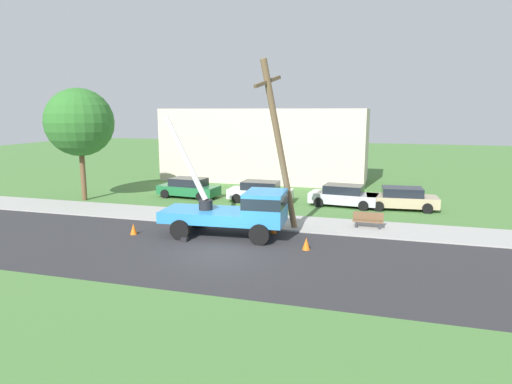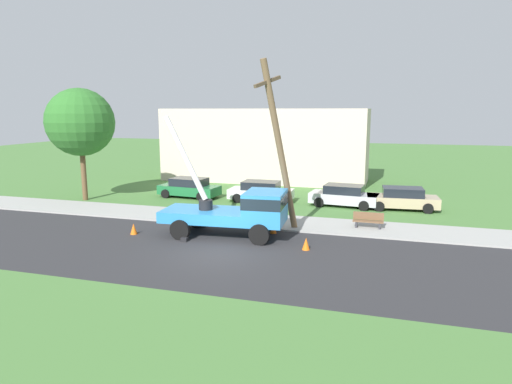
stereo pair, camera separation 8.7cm
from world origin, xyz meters
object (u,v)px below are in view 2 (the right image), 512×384
at_px(leaning_utility_pole, 280,147).
at_px(parked_sedan_tan, 402,199).
at_px(traffic_cone_behind, 134,229).
at_px(parked_sedan_green, 189,188).
at_px(utility_truck, 240,209).
at_px(traffic_cone_ahead, 306,244).
at_px(traffic_cone_curbside, 273,228).
at_px(parked_sedan_silver, 344,196).
at_px(park_bench, 368,221).
at_px(parked_sedan_white, 261,191).
at_px(roadside_tree_near, 80,123).

height_order(leaning_utility_pole, parked_sedan_tan, leaning_utility_pole).
distance_m(traffic_cone_behind, parked_sedan_green, 10.06).
distance_m(utility_truck, leaning_utility_pole, 3.69).
height_order(traffic_cone_ahead, parked_sedan_green, parked_sedan_green).
bearing_deg(parked_sedan_green, leaning_utility_pole, -41.70).
distance_m(utility_truck, traffic_cone_behind, 5.59).
distance_m(traffic_cone_curbside, parked_sedan_tan, 10.19).
relative_size(parked_sedan_silver, parked_sedan_tan, 1.01).
distance_m(parked_sedan_green, park_bench, 14.09).
bearing_deg(utility_truck, traffic_cone_curbside, 35.74).
height_order(traffic_cone_curbside, parked_sedan_tan, parked_sedan_tan).
distance_m(leaning_utility_pole, traffic_cone_curbside, 4.20).
bearing_deg(parked_sedan_green, utility_truck, -51.91).
xyz_separation_m(utility_truck, parked_sedan_white, (-1.42, 8.76, -0.70)).
bearing_deg(utility_truck, roadside_tree_near, 156.94).
xyz_separation_m(parked_sedan_green, parked_sedan_white, (5.43, 0.02, 0.00)).
xyz_separation_m(leaning_utility_pole, traffic_cone_curbside, (-0.29, -0.03, -4.19)).
height_order(traffic_cone_behind, traffic_cone_curbside, same).
height_order(traffic_cone_behind, roadside_tree_near, roadside_tree_near).
bearing_deg(traffic_cone_curbside, roadside_tree_near, 162.55).
relative_size(traffic_cone_curbside, roadside_tree_near, 0.07).
bearing_deg(traffic_cone_behind, utility_truck, 12.63).
xyz_separation_m(traffic_cone_ahead, parked_sedan_silver, (0.67, 10.09, 0.43)).
xyz_separation_m(traffic_cone_curbside, parked_sedan_silver, (2.81, 7.79, 0.43)).
bearing_deg(parked_sedan_tan, roadside_tree_near, -171.70).
xyz_separation_m(parked_sedan_tan, roadside_tree_near, (-21.48, -3.13, 4.72)).
distance_m(leaning_utility_pole, traffic_cone_ahead, 5.14).
height_order(traffic_cone_ahead, roadside_tree_near, roadside_tree_near).
height_order(leaning_utility_pole, roadside_tree_near, leaning_utility_pole).
relative_size(leaning_utility_pole, traffic_cone_curbside, 15.58).
distance_m(parked_sedan_white, park_bench, 9.35).
relative_size(traffic_cone_ahead, parked_sedan_green, 0.12).
relative_size(parked_sedan_tan, park_bench, 2.83).
height_order(utility_truck, traffic_cone_curbside, utility_truck).
relative_size(traffic_cone_ahead, park_bench, 0.35).
bearing_deg(parked_sedan_tan, park_bench, -107.97).
relative_size(utility_truck, parked_sedan_tan, 1.53).
bearing_deg(roadside_tree_near, traffic_cone_curbside, -17.45).
bearing_deg(parked_sedan_white, roadside_tree_near, -166.07).
bearing_deg(parked_sedan_silver, parked_sedan_green, -179.50).
xyz_separation_m(leaning_utility_pole, park_bench, (4.37, 2.17, -4.01)).
height_order(traffic_cone_ahead, traffic_cone_curbside, same).
bearing_deg(utility_truck, parked_sedan_white, 99.20).
xyz_separation_m(utility_truck, traffic_cone_ahead, (3.60, -1.26, -1.13)).
height_order(parked_sedan_white, park_bench, parked_sedan_white).
distance_m(utility_truck, parked_sedan_white, 8.91).
bearing_deg(utility_truck, leaning_utility_pole, 31.57).
relative_size(traffic_cone_ahead, parked_sedan_silver, 0.12).
xyz_separation_m(parked_sedan_silver, roadside_tree_near, (-17.79, -3.08, 4.72)).
xyz_separation_m(leaning_utility_pole, parked_sedan_green, (-8.60, 7.66, -3.76)).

